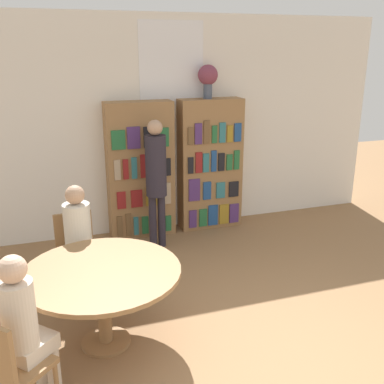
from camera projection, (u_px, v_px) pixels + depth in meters
wall_back at (172, 125)px, 6.35m from camera, size 6.40×0.07×3.00m
bookshelf_left at (140, 170)px, 6.19m from camera, size 0.91×0.34×1.88m
bookshelf_right at (210, 165)px, 6.50m from camera, size 0.91×0.34×1.88m
flower_vase at (208, 77)px, 6.11m from camera, size 0.27×0.27×0.46m
reading_table at (102, 281)px, 3.87m from camera, size 1.37×1.37×0.74m
chair_near_camera at (8, 365)px, 3.05m from camera, size 0.57×0.57×0.89m
chair_left_side at (77, 250)px, 4.79m from camera, size 0.45×0.45×0.89m
seated_reader_left at (79, 237)px, 4.57m from camera, size 0.31×0.39×1.25m
seated_reader_right at (25, 324)px, 3.14m from camera, size 0.40×0.39×1.25m
librarian_standing at (156, 172)px, 5.74m from camera, size 0.27×0.54×1.70m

